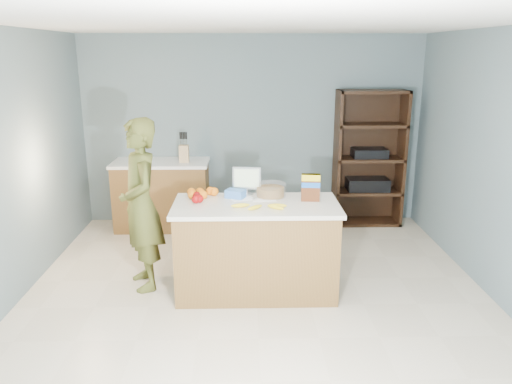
{
  "coord_description": "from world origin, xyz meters",
  "views": [
    {
      "loc": [
        -0.1,
        -4.17,
        2.28
      ],
      "look_at": [
        0.0,
        0.35,
        1.0
      ],
      "focal_mm": 35.0,
      "sensor_mm": 36.0,
      "label": 1
    }
  ],
  "objects_px": {
    "shelving_unit": "(368,161)",
    "cereal_box": "(311,186)",
    "person": "(141,205)",
    "tv": "(247,179)",
    "counter_peninsula": "(256,252)"
  },
  "relations": [
    {
      "from": "tv",
      "to": "person",
      "type": "bearing_deg",
      "value": -171.68
    },
    {
      "from": "shelving_unit",
      "to": "cereal_box",
      "type": "bearing_deg",
      "value": -117.6
    },
    {
      "from": "tv",
      "to": "cereal_box",
      "type": "distance_m",
      "value": 0.65
    },
    {
      "from": "shelving_unit",
      "to": "cereal_box",
      "type": "relative_size",
      "value": 6.85
    },
    {
      "from": "person",
      "to": "counter_peninsula",
      "type": "bearing_deg",
      "value": 58.64
    },
    {
      "from": "counter_peninsula",
      "to": "shelving_unit",
      "type": "bearing_deg",
      "value": 52.89
    },
    {
      "from": "person",
      "to": "cereal_box",
      "type": "relative_size",
      "value": 6.41
    },
    {
      "from": "tv",
      "to": "counter_peninsula",
      "type": "bearing_deg",
      "value": -74.54
    },
    {
      "from": "counter_peninsula",
      "to": "person",
      "type": "height_order",
      "value": "person"
    },
    {
      "from": "counter_peninsula",
      "to": "shelving_unit",
      "type": "height_order",
      "value": "shelving_unit"
    },
    {
      "from": "shelving_unit",
      "to": "person",
      "type": "relative_size",
      "value": 1.07
    },
    {
      "from": "person",
      "to": "cereal_box",
      "type": "distance_m",
      "value": 1.65
    },
    {
      "from": "person",
      "to": "tv",
      "type": "distance_m",
      "value": 1.06
    },
    {
      "from": "cereal_box",
      "to": "person",
      "type": "bearing_deg",
      "value": 177.11
    },
    {
      "from": "counter_peninsula",
      "to": "person",
      "type": "xyz_separation_m",
      "value": [
        -1.11,
        0.16,
        0.43
      ]
    }
  ]
}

